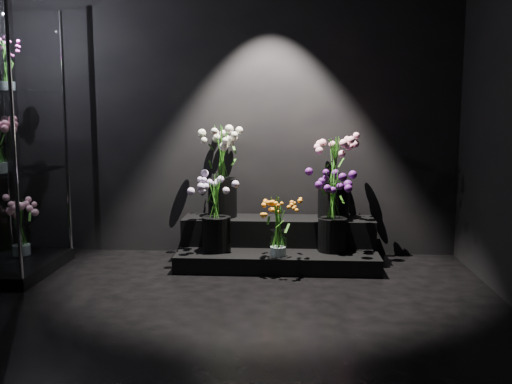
{
  "coord_description": "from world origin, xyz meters",
  "views": [
    {
      "loc": [
        0.53,
        -3.15,
        1.3
      ],
      "look_at": [
        0.25,
        1.2,
        0.68
      ],
      "focal_mm": 40.0,
      "sensor_mm": 36.0,
      "label": 1
    }
  ],
  "objects": [
    {
      "name": "wall_front",
      "position": [
        0.0,
        -2.0,
        1.4
      ],
      "size": [
        4.0,
        0.0,
        4.0
      ],
      "primitive_type": "plane",
      "rotation": [
        -1.57,
        0.0,
        0.0
      ],
      "color": "black",
      "rests_on": "floor"
    },
    {
      "name": "bouquet_lilac",
      "position": [
        -0.1,
        1.47,
        0.5
      ],
      "size": [
        0.48,
        0.48,
        0.63
      ],
      "rotation": [
        0.0,
        0.0,
        0.4
      ],
      "color": "black",
      "rests_on": "display_riser"
    },
    {
      "name": "wall_back",
      "position": [
        0.0,
        2.0,
        1.4
      ],
      "size": [
        4.0,
        0.0,
        4.0
      ],
      "primitive_type": "plane",
      "rotation": [
        1.57,
        0.0,
        0.0
      ],
      "color": "black",
      "rests_on": "floor"
    },
    {
      "name": "bouquet_orange_bells",
      "position": [
        0.42,
        1.34,
        0.39
      ],
      "size": [
        0.32,
        0.32,
        0.48
      ],
      "rotation": [
        0.0,
        0.0,
        -0.18
      ],
      "color": "white",
      "rests_on": "display_riser"
    },
    {
      "name": "bouquet_cream_roses",
      "position": [
        -0.08,
        1.79,
        0.84
      ],
      "size": [
        0.52,
        0.52,
        0.81
      ],
      "rotation": [
        0.0,
        0.0,
        -0.34
      ],
      "color": "black",
      "rests_on": "display_riser"
    },
    {
      "name": "bouquet_pink_roses",
      "position": [
        0.89,
        1.8,
        0.76
      ],
      "size": [
        0.45,
        0.45,
        0.7
      ],
      "rotation": [
        0.0,
        0.0,
        -0.27
      ],
      "color": "black",
      "rests_on": "display_riser"
    },
    {
      "name": "bouquet_case_base_pink",
      "position": [
        -1.74,
        1.39,
        0.36
      ],
      "size": [
        0.36,
        0.36,
        0.5
      ],
      "rotation": [
        0.0,
        0.0,
        -0.18
      ],
      "color": "white",
      "rests_on": "display_case"
    },
    {
      "name": "bouquet_purple",
      "position": [
        0.87,
        1.52,
        0.51
      ],
      "size": [
        0.42,
        0.42,
        0.67
      ],
      "rotation": [
        0.0,
        0.0,
        0.31
      ],
      "color": "black",
      "rests_on": "display_riser"
    },
    {
      "name": "display_case",
      "position": [
        -1.69,
        1.19,
        1.06
      ],
      "size": [
        0.58,
        0.97,
        2.13
      ],
      "color": "black",
      "rests_on": "floor"
    },
    {
      "name": "bouquet_case_magenta",
      "position": [
        -1.74,
        1.33,
        1.67
      ],
      "size": [
        0.26,
        0.26,
        0.41
      ],
      "rotation": [
        0.0,
        0.0,
        0.39
      ],
      "color": "white",
      "rests_on": "display_case"
    },
    {
      "name": "display_riser",
      "position": [
        0.41,
        1.67,
        0.15
      ],
      "size": [
        1.67,
        0.74,
        0.37
      ],
      "color": "black",
      "rests_on": "floor"
    },
    {
      "name": "floor",
      "position": [
        0.0,
        0.0,
        0.0
      ],
      "size": [
        4.0,
        4.0,
        0.0
      ],
      "primitive_type": "plane",
      "color": "black",
      "rests_on": "ground"
    }
  ]
}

